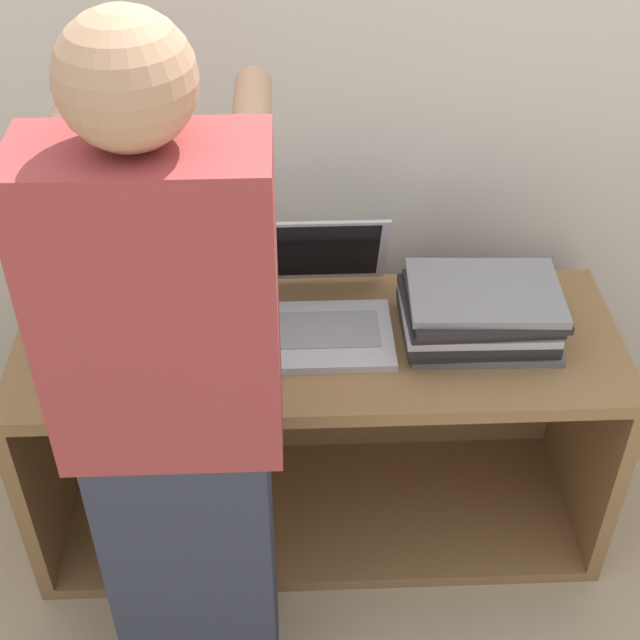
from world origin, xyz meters
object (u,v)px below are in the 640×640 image
object	(u,v)px
laptop_open	(318,307)
laptop_stack_right	(480,312)
laptop_stack_left	(155,324)
person	(176,423)

from	to	relation	value
laptop_open	laptop_stack_right	bearing A→B (deg)	-8.59
laptop_stack_right	laptop_stack_left	bearing A→B (deg)	-179.85
laptop_stack_left	person	distance (m)	0.44
laptop_open	person	xyz separation A→B (m)	(-0.28, -0.47, 0.10)
person	laptop_stack_right	bearing A→B (deg)	32.32
person	laptop_open	bearing A→B (deg)	59.02
laptop_stack_left	laptop_stack_right	distance (m)	0.75
laptop_stack_right	laptop_open	bearing A→B (deg)	171.41
laptop_stack_left	laptop_stack_right	xyz separation A→B (m)	(0.75, 0.00, 0.01)
laptop_stack_right	person	size ratio (longest dim) A/B	0.24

